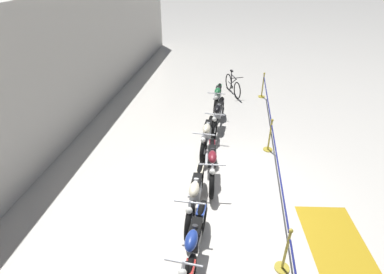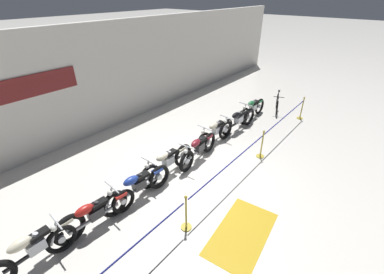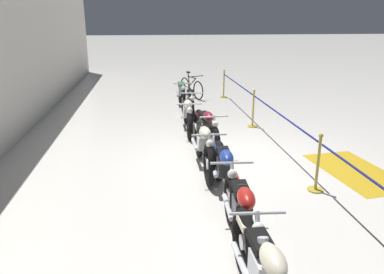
# 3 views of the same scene
# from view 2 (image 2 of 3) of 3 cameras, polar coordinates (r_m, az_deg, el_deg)

# --- Properties ---
(ground_plane) EXTENTS (120.00, 120.00, 0.00)m
(ground_plane) POSITION_cam_2_polar(r_m,az_deg,el_deg) (8.40, 1.50, -8.17)
(ground_plane) COLOR silver
(back_wall) EXTENTS (28.00, 0.29, 4.20)m
(back_wall) POSITION_cam_2_polar(r_m,az_deg,el_deg) (10.97, -20.47, 11.79)
(back_wall) COLOR silver
(back_wall) RESTS_ON ground
(motorcycle_cream_0) EXTENTS (2.31, 0.62, 0.98)m
(motorcycle_cream_0) POSITION_cam_2_polar(r_m,az_deg,el_deg) (6.69, -31.70, -20.55)
(motorcycle_cream_0) COLOR black
(motorcycle_cream_0) RESTS_ON ground
(motorcycle_red_1) EXTENTS (2.32, 0.62, 0.93)m
(motorcycle_red_1) POSITION_cam_2_polar(r_m,az_deg,el_deg) (6.87, -21.03, -15.98)
(motorcycle_red_1) COLOR black
(motorcycle_red_1) RESTS_ON ground
(motorcycle_blue_2) EXTENTS (2.27, 0.62, 0.96)m
(motorcycle_blue_2) POSITION_cam_2_polar(r_m,az_deg,el_deg) (7.33, -12.01, -10.82)
(motorcycle_blue_2) COLOR black
(motorcycle_blue_2) RESTS_ON ground
(motorcycle_cream_3) EXTENTS (2.26, 0.62, 0.97)m
(motorcycle_cream_3) POSITION_cam_2_polar(r_m,az_deg,el_deg) (8.08, -5.62, -5.75)
(motorcycle_cream_3) COLOR black
(motorcycle_cream_3) RESTS_ON ground
(motorcycle_maroon_4) EXTENTS (2.16, 0.62, 0.95)m
(motorcycle_maroon_4) POSITION_cam_2_polar(r_m,az_deg,el_deg) (8.74, 1.43, -2.67)
(motorcycle_maroon_4) COLOR black
(motorcycle_maroon_4) RESTS_ON ground
(motorcycle_cream_5) EXTENTS (2.18, 0.62, 0.92)m
(motorcycle_cream_5) POSITION_cam_2_polar(r_m,az_deg,el_deg) (9.89, 5.29, 1.26)
(motorcycle_cream_5) COLOR black
(motorcycle_cream_5) RESTS_ON ground
(motorcycle_black_6) EXTENTS (2.46, 0.62, 0.96)m
(motorcycle_black_6) POSITION_cam_2_polar(r_m,az_deg,el_deg) (10.75, 10.12, 3.52)
(motorcycle_black_6) COLOR black
(motorcycle_black_6) RESTS_ON ground
(motorcycle_green_7) EXTENTS (2.17, 0.62, 0.95)m
(motorcycle_green_7) POSITION_cam_2_polar(r_m,az_deg,el_deg) (12.02, 13.24, 6.10)
(motorcycle_green_7) COLOR black
(motorcycle_green_7) RESTS_ON ground
(bicycle) EXTENTS (1.60, 0.75, 0.95)m
(bicycle) POSITION_cam_2_polar(r_m,az_deg,el_deg) (13.25, 18.41, 7.11)
(bicycle) COLOR black
(bicycle) RESTS_ON ground
(stanchion_far_left) EXTENTS (12.34, 0.28, 1.05)m
(stanchion_far_left) POSITION_cam_2_polar(r_m,az_deg,el_deg) (6.55, 1.57, -12.54)
(stanchion_far_left) COLOR gold
(stanchion_far_left) RESTS_ON ground
(stanchion_mid_left) EXTENTS (0.28, 0.28, 1.05)m
(stanchion_mid_left) POSITION_cam_2_polar(r_m,az_deg,el_deg) (6.56, -1.31, -17.41)
(stanchion_mid_left) COLOR gold
(stanchion_mid_left) RESTS_ON ground
(stanchion_mid_right) EXTENTS (0.28, 0.28, 1.05)m
(stanchion_mid_right) POSITION_cam_2_polar(r_m,az_deg,el_deg) (9.32, 15.16, -2.38)
(stanchion_mid_right) COLOR gold
(stanchion_mid_right) RESTS_ON ground
(stanchion_far_right) EXTENTS (0.28, 0.28, 1.05)m
(stanchion_far_right) POSITION_cam_2_polar(r_m,az_deg,el_deg) (12.79, 23.11, 5.28)
(stanchion_far_right) COLOR gold
(stanchion_far_right) RESTS_ON ground
(floor_banner) EXTENTS (2.27, 1.41, 0.01)m
(floor_banner) POSITION_cam_2_polar(r_m,az_deg,el_deg) (6.81, 10.97, -20.29)
(floor_banner) COLOR #B78E19
(floor_banner) RESTS_ON ground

